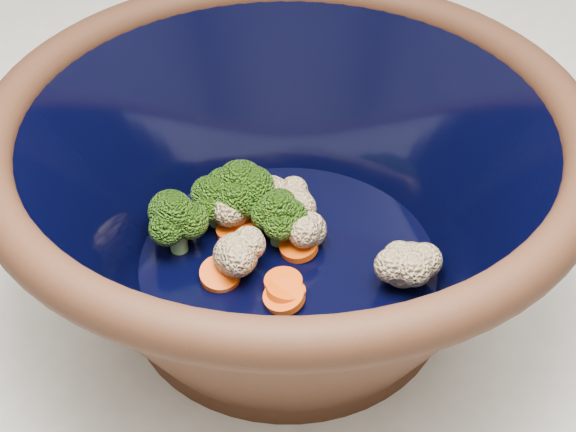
% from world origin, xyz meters
% --- Properties ---
extents(mixing_bowl, '(0.48, 0.48, 0.17)m').
position_xyz_m(mixing_bowl, '(-0.11, 0.03, 0.99)').
color(mixing_bowl, black).
rests_on(mixing_bowl, counter).
extents(vegetable_pile, '(0.20, 0.16, 0.05)m').
position_xyz_m(vegetable_pile, '(-0.14, 0.05, 0.96)').
color(vegetable_pile, '#608442').
rests_on(vegetable_pile, mixing_bowl).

